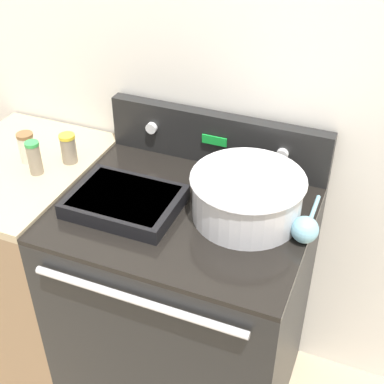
{
  "coord_description": "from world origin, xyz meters",
  "views": [
    {
      "loc": [
        0.53,
        -0.92,
        1.95
      ],
      "look_at": [
        0.02,
        0.34,
        0.98
      ],
      "focal_mm": 50.0,
      "sensor_mm": 36.0,
      "label": 1
    }
  ],
  "objects": [
    {
      "name": "side_counter",
      "position": [
        -0.65,
        0.33,
        0.46
      ],
      "size": [
        0.51,
        0.66,
        0.93
      ],
      "color": "#896B4C",
      "rests_on": "ground_plane"
    },
    {
      "name": "spice_jar_green_cap",
      "position": [
        -0.55,
        0.31,
        0.99
      ],
      "size": [
        0.05,
        0.05,
        0.12
      ],
      "color": "gray",
      "rests_on": "side_counter"
    },
    {
      "name": "stove_range",
      "position": [
        0.0,
        0.33,
        0.46
      ],
      "size": [
        0.8,
        0.69,
        0.92
      ],
      "color": "black",
      "rests_on": "ground_plane"
    },
    {
      "name": "spice_jar_yellow_cap",
      "position": [
        -0.48,
        0.42,
        0.98
      ],
      "size": [
        0.06,
        0.06,
        0.11
      ],
      "color": "gray",
      "rests_on": "side_counter"
    },
    {
      "name": "mixing_bowl",
      "position": [
        0.19,
        0.37,
        1.0
      ],
      "size": [
        0.35,
        0.35,
        0.15
      ],
      "color": "silver",
      "rests_on": "stove_range"
    },
    {
      "name": "spice_jar_brown_cap",
      "position": [
        -0.62,
        0.37,
        0.99
      ],
      "size": [
        0.06,
        0.06,
        0.11
      ],
      "color": "beige",
      "rests_on": "side_counter"
    },
    {
      "name": "kitchen_wall",
      "position": [
        0.0,
        0.69,
        1.25
      ],
      "size": [
        8.0,
        0.05,
        2.5
      ],
      "color": "silver",
      "rests_on": "ground_plane"
    },
    {
      "name": "casserole_dish",
      "position": [
        -0.18,
        0.26,
        0.95
      ],
      "size": [
        0.34,
        0.26,
        0.05
      ],
      "color": "black",
      "rests_on": "stove_range"
    },
    {
      "name": "ladle",
      "position": [
        0.39,
        0.33,
        0.96
      ],
      "size": [
        0.08,
        0.27,
        0.08
      ],
      "color": "#7AB2C6",
      "rests_on": "stove_range"
    },
    {
      "name": "control_panel",
      "position": [
        0.0,
        0.63,
        1.01
      ],
      "size": [
        0.8,
        0.07,
        0.19
      ],
      "color": "black",
      "rests_on": "stove_range"
    }
  ]
}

